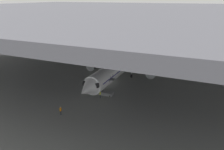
# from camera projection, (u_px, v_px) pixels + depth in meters

# --- Properties ---
(ground_plane) EXTENTS (110.00, 110.00, 0.00)m
(ground_plane) POSITION_uv_depth(u_px,v_px,m) (101.00, 83.00, 57.43)
(ground_plane) COLOR slate
(hangar_structure) EXTENTS (121.00, 99.00, 17.40)m
(hangar_structure) POSITION_uv_depth(u_px,v_px,m) (123.00, 10.00, 63.86)
(hangar_structure) COLOR #4C4F54
(hangar_structure) RESTS_ON ground_plane
(airplane_main) EXTENTS (36.96, 38.38, 11.95)m
(airplane_main) POSITION_uv_depth(u_px,v_px,m) (119.00, 66.00, 58.78)
(airplane_main) COLOR white
(airplane_main) RESTS_ON ground_plane
(boarding_stairs) EXTENTS (4.34, 1.63, 4.76)m
(boarding_stairs) POSITION_uv_depth(u_px,v_px,m) (105.00, 91.00, 50.18)
(boarding_stairs) COLOR slate
(boarding_stairs) RESTS_ON ground_plane
(crew_worker_near_nose) EXTENTS (0.27, 0.54, 1.68)m
(crew_worker_near_nose) POSITION_uv_depth(u_px,v_px,m) (61.00, 110.00, 41.39)
(crew_worker_near_nose) COLOR #232838
(crew_worker_near_nose) RESTS_ON ground_plane
(crew_worker_by_stairs) EXTENTS (0.33, 0.52, 1.65)m
(crew_worker_by_stairs) POSITION_uv_depth(u_px,v_px,m) (100.00, 94.00, 48.34)
(crew_worker_by_stairs) COLOR #232838
(crew_worker_by_stairs) RESTS_ON ground_plane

